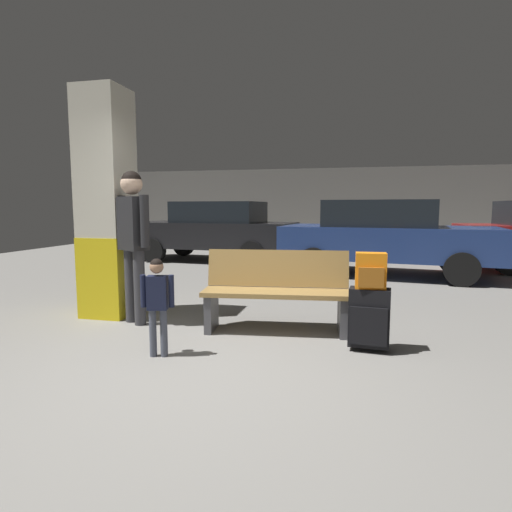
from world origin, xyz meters
TOP-DOWN VIEW (x-y plane):
  - ground_plane at (0.00, 4.00)m, footprint 18.00×18.00m
  - garage_back_wall at (0.00, 12.86)m, footprint 18.00×0.12m
  - structural_pillar at (-1.77, 1.68)m, footprint 0.57×0.57m
  - bench at (0.42, 1.46)m, footprint 1.65×0.70m
  - suitcase at (1.41, 1.00)m, footprint 0.40×0.26m
  - backpack_bright at (1.41, 1.00)m, footprint 0.28×0.20m
  - child at (-0.49, 0.41)m, footprint 0.30×0.18m
  - adult at (-1.25, 1.38)m, footprint 0.54×0.36m
  - parked_car_far at (-2.20, 7.24)m, footprint 4.23×2.06m
  - parked_car_near at (1.86, 5.75)m, footprint 4.28×2.20m

SIDE VIEW (x-z plane):
  - ground_plane at x=0.00m, z-range -0.10..0.00m
  - suitcase at x=1.41m, z-range 0.02..0.62m
  - bench at x=0.42m, z-range 0.00..0.88m
  - child at x=-0.49m, z-range 0.10..1.01m
  - backpack_bright at x=1.41m, z-range 0.60..0.94m
  - parked_car_far at x=-2.20m, z-range 0.05..1.56m
  - parked_car_near at x=1.86m, z-range 0.05..1.56m
  - adult at x=-1.25m, z-range 0.21..1.99m
  - structural_pillar at x=-1.77m, z-range -0.01..2.80m
  - garage_back_wall at x=0.00m, z-range 0.00..2.80m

